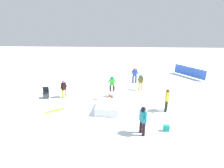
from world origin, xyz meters
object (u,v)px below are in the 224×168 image
bystander_brown (141,82)px  backpack_on_snow (166,128)px  loose_snowboard_lime (55,111)px  rail_feature (112,93)px  bystander_yellow (167,99)px  main_rider_on_rail (112,84)px  folding_chair (46,93)px  bystander_blue (135,75)px  bystander_black (64,88)px  bystander_teal (143,119)px

bystander_brown → backpack_on_snow: bearing=-45.6°
loose_snowboard_lime → rail_feature: bearing=173.3°
bystander_yellow → backpack_on_snow: 2.47m
loose_snowboard_lime → main_rider_on_rail: bearing=173.3°
loose_snowboard_lime → folding_chair: bearing=-89.8°
main_rider_on_rail → bystander_yellow: size_ratio=0.95×
loose_snowboard_lime → folding_chair: size_ratio=1.48×
bystander_blue → loose_snowboard_lime: 8.35m
main_rider_on_rail → bystander_brown: (2.16, -2.37, -0.47)m
bystander_brown → backpack_on_snow: size_ratio=4.15×
bystander_black → folding_chair: size_ratio=1.56×
rail_feature → backpack_on_snow: 5.06m
folding_chair → backpack_on_snow: folding_chair is taller
backpack_on_snow → rail_feature: bearing=-53.0°
bystander_teal → folding_chair: 8.26m
bystander_black → folding_chair: (-0.19, 1.39, -0.36)m
bystander_brown → rail_feature: bearing=-100.8°
main_rider_on_rail → folding_chair: (0.08, 5.18, -0.85)m
main_rider_on_rail → bystander_yellow: 4.05m
bystander_black → bystander_blue: bystander_blue is taller
rail_feature → bystander_yellow: 4.05m
folding_chair → rail_feature: bearing=-17.1°
rail_feature → backpack_on_snow: (-3.91, -3.18, -0.40)m
bystander_teal → folding_chair: bearing=-146.4°
bystander_blue → bystander_yellow: bearing=105.9°
main_rider_on_rail → loose_snowboard_lime: (-1.98, 3.76, -1.25)m
bystander_yellow → loose_snowboard_lime: bystander_yellow is taller
bystander_teal → loose_snowboard_lime: (2.29, 5.58, -0.89)m
bystander_black → bystander_teal: bearing=-91.6°
bystander_blue → loose_snowboard_lime: (-6.01, 5.74, -0.85)m
bystander_teal → bystander_blue: bearing=154.4°
bystander_black → loose_snowboard_lime: bearing=-141.9°
bystander_yellow → main_rider_on_rail: bearing=88.1°
bystander_blue → bystander_brown: bearing=100.7°
main_rider_on_rail → bystander_blue: size_ratio=0.97×
bystander_black → folding_chair: bystander_black is taller
bystander_black → bystander_brown: bearing=-35.6°
main_rider_on_rail → rail_feature: bearing=0.0°
rail_feature → main_rider_on_rail: bearing=0.0°
bystander_black → main_rider_on_rail: bearing=-56.8°
bystander_yellow → bystander_black: bearing=97.5°
rail_feature → loose_snowboard_lime: rail_feature is taller
bystander_yellow → folding_chair: size_ratio=1.78×
main_rider_on_rail → folding_chair: bearing=84.0°
main_rider_on_rail → folding_chair: main_rider_on_rail is taller
main_rider_on_rail → backpack_on_snow: size_ratio=4.38×
main_rider_on_rail → folding_chair: size_ratio=1.69×
bystander_black → bystander_yellow: bearing=-66.7°
rail_feature → bystander_brown: (2.16, -2.37, 0.22)m
bystander_black → bystander_teal: (-4.54, -5.61, 0.13)m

